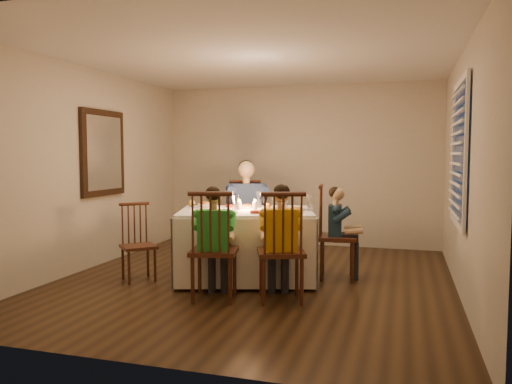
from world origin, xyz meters
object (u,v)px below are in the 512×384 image
(chair_adult, at_px, (247,263))
(child_yellow, at_px, (281,301))
(child_green, at_px, (214,299))
(chair_near_left, at_px, (214,299))
(dining_table, at_px, (246,230))
(chair_end, at_px, (337,278))
(adult, at_px, (247,263))
(child_teal, at_px, (337,278))
(chair_near_right, at_px, (281,301))
(serving_bowl, at_px, (206,205))
(chair_extra, at_px, (139,280))

(chair_adult, bearing_deg, child_yellow, -85.61)
(child_green, xyz_separation_m, child_yellow, (0.67, 0.14, 0.00))
(chair_near_left, bearing_deg, dining_table, -105.38)
(dining_table, relative_size, chair_end, 1.63)
(adult, xyz_separation_m, child_yellow, (0.87, -1.60, 0.00))
(adult, distance_m, child_teal, 1.40)
(child_green, bearing_deg, chair_near_right, -179.51)
(chair_near_right, distance_m, chair_end, 1.17)
(child_green, bearing_deg, child_teal, -143.30)
(chair_near_left, height_order, child_teal, chair_near_left)
(dining_table, height_order, chair_adult, dining_table)
(dining_table, relative_size, child_teal, 1.67)
(chair_adult, xyz_separation_m, chair_near_left, (0.21, -1.74, 0.00))
(chair_end, relative_size, serving_bowl, 5.24)
(chair_adult, relative_size, serving_bowl, 5.24)
(chair_extra, xyz_separation_m, child_green, (1.13, -0.46, 0.00))
(dining_table, distance_m, chair_extra, 1.39)
(dining_table, height_order, serving_bowl, serving_bowl)
(chair_near_left, relative_size, chair_near_right, 1.00)
(chair_adult, bearing_deg, chair_near_right, -85.61)
(chair_adult, bearing_deg, adult, 0.00)
(chair_adult, height_order, child_yellow, child_yellow)
(dining_table, height_order, child_green, dining_table)
(chair_adult, bearing_deg, serving_bowl, -136.85)
(chair_end, bearing_deg, dining_table, 101.20)
(chair_adult, height_order, chair_extra, chair_adult)
(child_yellow, bearing_deg, serving_bowl, -56.74)
(chair_extra, bearing_deg, child_teal, -25.98)
(child_teal, bearing_deg, chair_near_right, 151.35)
(chair_near_left, xyz_separation_m, child_teal, (1.09, 1.23, 0.00))
(chair_extra, height_order, child_teal, child_teal)
(dining_table, height_order, child_yellow, dining_table)
(chair_extra, height_order, child_yellow, child_yellow)
(chair_adult, height_order, child_green, child_green)
(adult, height_order, child_green, adult)
(dining_table, relative_size, chair_adult, 1.63)
(chair_near_right, relative_size, child_teal, 1.02)
(adult, xyz_separation_m, serving_bowl, (-0.30, -0.71, 0.85))
(chair_adult, height_order, adult, adult)
(chair_near_left, distance_m, chair_end, 1.65)
(chair_end, xyz_separation_m, child_green, (-1.09, -1.23, 0.00))
(child_green, xyz_separation_m, child_teal, (1.09, 1.23, 0.00))
(child_teal, distance_m, serving_bowl, 1.82)
(dining_table, bearing_deg, chair_near_right, -66.91)
(child_green, height_order, child_yellow, child_yellow)
(chair_near_left, distance_m, child_yellow, 0.68)
(child_yellow, distance_m, child_teal, 1.17)
(adult, bearing_deg, chair_adult, 0.00)
(dining_table, xyz_separation_m, chair_adult, (-0.26, 0.86, -0.59))
(child_yellow, xyz_separation_m, child_teal, (0.43, 1.09, 0.00))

